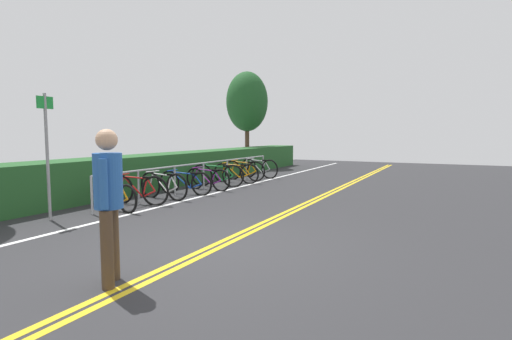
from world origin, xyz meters
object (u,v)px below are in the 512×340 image
sign_post_near (47,145)px  bicycle_6 (236,173)px  bike_rack (204,169)px  bicycle_1 (138,190)px  tree_mid (247,102)px  bicycle_0 (114,196)px  bicycle_4 (208,179)px  bicycle_3 (185,183)px  bicycle_7 (244,170)px  pedestrian (108,195)px  bicycle_8 (259,168)px  bicycle_5 (217,175)px  bicycle_2 (163,186)px

sign_post_near → bicycle_6: bearing=-2.7°
bike_rack → bicycle_1: bearing=179.9°
bicycle_6 → sign_post_near: size_ratio=0.70×
bicycle_1 → tree_mid: bearing=13.8°
bicycle_0 → sign_post_near: sign_post_near is taller
bicycle_6 → bicycle_4: bearing=-177.4°
bicycle_6 → tree_mid: 7.14m
bicycle_3 → sign_post_near: size_ratio=0.71×
bicycle_7 → tree_mid: bearing=26.6°
pedestrian → bicycle_8: bearing=17.5°
bicycle_4 → bicycle_8: 3.78m
bike_rack → bicycle_6: bike_rack is taller
pedestrian → bicycle_4: bearing=25.1°
bicycle_1 → pedestrian: pedestrian is taller
bicycle_7 → bicycle_8: (1.02, -0.12, 0.01)m
bicycle_4 → sign_post_near: 5.20m
bicycle_1 → bicycle_5: (3.73, 0.05, 0.00)m
bicycle_0 → bicycle_4: bicycle_4 is taller
bicycle_7 → bicycle_2: bearing=-178.6°
bicycle_2 → bicycle_6: bearing=-0.2°
bicycle_0 → bicycle_3: bearing=0.7°
bicycle_7 → bicycle_5: bearing=-178.8°
bicycle_0 → bicycle_3: bicycle_3 is taller
bicycle_0 → tree_mid: bearing=13.2°
bicycle_4 → pedestrian: size_ratio=0.95×
tree_mid → bicycle_4: bearing=-160.6°
bike_rack → bicycle_2: bike_rack is taller
bicycle_8 → tree_mid: size_ratio=0.36×
bicycle_1 → bicycle_7: bicycle_1 is taller
bicycle_0 → bicycle_7: bearing=1.4°
bicycle_5 → bicycle_7: 1.91m
bicycle_0 → bicycle_8: bicycle_8 is taller
bicycle_6 → sign_post_near: bearing=177.3°
bicycle_2 → bicycle_5: bicycle_5 is taller
bicycle_0 → pedestrian: (-3.30, -3.35, 0.72)m
pedestrian → sign_post_near: size_ratio=0.71×
bicycle_4 → sign_post_near: bearing=175.3°
bicycle_8 → sign_post_near: size_ratio=0.70×
bicycle_7 → pedestrian: bearing=-160.2°
bicycle_3 → sign_post_near: (-4.04, 0.32, 1.16)m
bicycle_6 → bicycle_1: bearing=179.5°
bicycle_6 → pedestrian: bearing=-159.3°
bike_rack → bicycle_8: (3.81, -0.02, -0.27)m
bicycle_1 → bicycle_5: bicycle_5 is taller
bicycle_4 → bicycle_7: bearing=4.5°
tree_mid → bicycle_7: bearing=-153.4°
bicycle_1 → bicycle_2: 0.93m
bicycle_1 → bicycle_5: size_ratio=0.93×
bike_rack → bicycle_7: (2.79, 0.09, -0.27)m
bicycle_6 → pedestrian: pedestrian is taller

